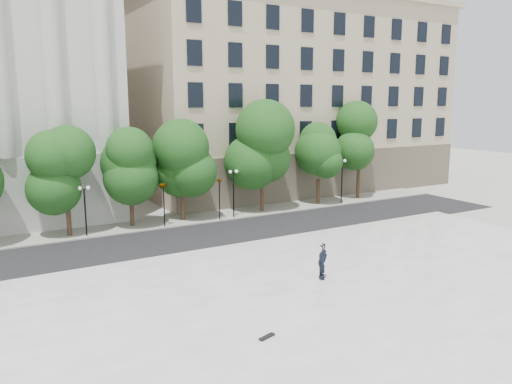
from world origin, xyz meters
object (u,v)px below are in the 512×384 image
Objects in this scene: person_lying at (322,275)px; skateboard at (267,337)px; traffic_light_east at (219,178)px; traffic_light_west at (163,182)px.

person_lying reaches higher than skateboard.
traffic_light_east is 17.31m from person_lying.
skateboard is at bearing -98.69° from traffic_light_west.
traffic_light_east is at bearing 52.54° from person_lying.
traffic_light_east is (4.97, 0.00, -0.06)m from traffic_light_west.
traffic_light_west reaches higher than traffic_light_east.
traffic_light_west is at bearing -180.00° from traffic_light_east.
traffic_light_east is at bearing 0.00° from traffic_light_west.
traffic_light_west is at bearing 64.70° from skateboard.
traffic_light_east is 2.10× the size of person_lying.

